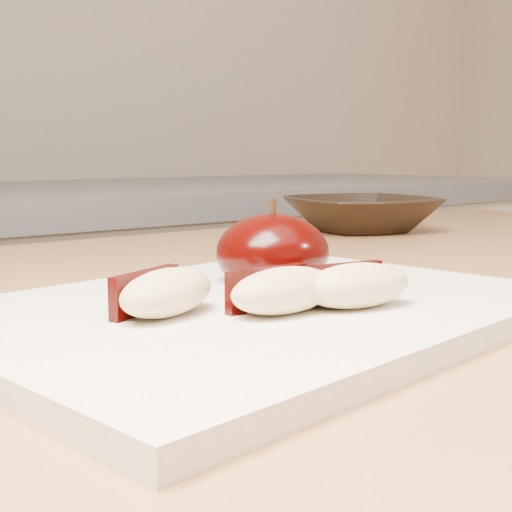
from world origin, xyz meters
TOP-DOWN VIEW (x-y plane):
  - cutting_board at (0.00, 0.39)m, footprint 0.35×0.28m
  - apple_half at (0.05, 0.43)m, footprint 0.09×0.09m
  - apple_wedge_a at (-0.06, 0.39)m, footprint 0.07×0.05m
  - apple_wedge_b at (-0.01, 0.36)m, footprint 0.07×0.03m
  - apple_wedge_c at (0.03, 0.35)m, footprint 0.07×0.04m
  - bowl at (0.40, 0.68)m, footprint 0.21×0.21m

SIDE VIEW (x-z plane):
  - cutting_board at x=0.00m, z-range 0.90..0.91m
  - bowl at x=0.40m, z-range 0.90..0.94m
  - apple_wedge_a at x=-0.06m, z-range 0.91..0.94m
  - apple_wedge_b at x=-0.01m, z-range 0.91..0.94m
  - apple_wedge_c at x=0.03m, z-range 0.91..0.94m
  - apple_half at x=0.05m, z-range 0.90..0.96m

